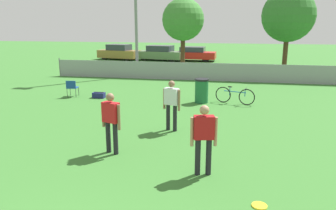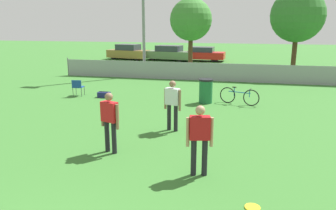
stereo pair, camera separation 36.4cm
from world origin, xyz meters
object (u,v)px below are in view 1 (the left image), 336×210
object	(u,v)px
tree_far_right	(288,16)
frisbee_disc	(259,206)
bicycle_sideline	(235,96)
player_receiver_white	(172,102)
folding_chair_sideline	(72,87)
tree_near_pole	(183,20)
parked_car_olive	(160,53)
parked_car_red	(193,54)
gear_bag_sideline	(99,95)
parked_car_tan	(119,52)
player_defender_red	(111,119)
trash_bin	(202,91)
player_thrower_red	(204,135)

from	to	relation	value
tree_far_right	frisbee_disc	distance (m)	18.43
tree_far_right	bicycle_sideline	distance (m)	10.54
player_receiver_white	folding_chair_sideline	size ratio (longest dim) A/B	2.07
tree_near_pole	parked_car_olive	size ratio (longest dim) A/B	1.10
tree_far_right	parked_car_red	world-z (taller)	tree_far_right
gear_bag_sideline	player_receiver_white	bearing A→B (deg)	-44.11
player_receiver_white	folding_chair_sideline	distance (m)	7.03
player_receiver_white	parked_car_tan	distance (m)	23.01
tree_far_right	player_defender_red	world-z (taller)	tree_far_right
gear_bag_sideline	parked_car_red	size ratio (longest dim) A/B	0.13
folding_chair_sideline	tree_near_pole	bearing A→B (deg)	-120.21
parked_car_tan	parked_car_red	distance (m)	7.31
folding_chair_sideline	trash_bin	distance (m)	6.22
player_receiver_white	trash_bin	size ratio (longest dim) A/B	1.55
player_receiver_white	tree_near_pole	bearing A→B (deg)	114.48
trash_bin	parked_car_tan	bearing A→B (deg)	120.19
frisbee_disc	tree_near_pole	bearing A→B (deg)	103.37
player_defender_red	folding_chair_sideline	distance (m)	7.79
trash_bin	gear_bag_sideline	world-z (taller)	trash_bin
player_thrower_red	gear_bag_sideline	distance (m)	9.20
tree_near_pole	player_defender_red	world-z (taller)	tree_near_pole
parked_car_tan	tree_far_right	bearing A→B (deg)	-15.99
tree_far_right	parked_car_olive	size ratio (longest dim) A/B	1.21
player_thrower_red	parked_car_tan	size ratio (longest dim) A/B	0.38
player_receiver_white	gear_bag_sideline	bearing A→B (deg)	153.10
folding_chair_sideline	parked_car_red	distance (m)	17.54
tree_far_right	player_defender_red	distance (m)	17.35
trash_bin	parked_car_red	distance (m)	17.32
bicycle_sideline	player_thrower_red	bearing A→B (deg)	-78.48
tree_near_pole	parked_car_olive	xyz separation A→B (m)	(-3.31, 7.29, -3.03)
player_thrower_red	trash_bin	world-z (taller)	player_thrower_red
folding_chair_sideline	parked_car_tan	world-z (taller)	parked_car_tan
frisbee_disc	trash_bin	distance (m)	8.63
player_thrower_red	player_defender_red	world-z (taller)	same
parked_car_red	player_receiver_white	bearing A→B (deg)	-82.58
folding_chair_sideline	bicycle_sideline	size ratio (longest dim) A/B	0.47
player_thrower_red	trash_bin	distance (m)	7.27
gear_bag_sideline	bicycle_sideline	bearing A→B (deg)	0.37
player_defender_red	trash_bin	bearing A→B (deg)	94.29
parked_car_olive	parked_car_red	world-z (taller)	parked_car_olive
trash_bin	parked_car_olive	xyz separation A→B (m)	(-5.64, 16.87, 0.14)
gear_bag_sideline	parked_car_red	distance (m)	17.29
player_thrower_red	player_defender_red	bearing A→B (deg)	148.98
player_defender_red	gear_bag_sideline	xyz separation A→B (m)	(-3.09, 6.41, -0.84)
player_receiver_white	player_thrower_red	distance (m)	3.33
tree_far_right	gear_bag_sideline	size ratio (longest dim) A/B	10.05
tree_far_right	trash_bin	world-z (taller)	tree_far_right
trash_bin	player_thrower_red	bearing A→B (deg)	-84.13
player_thrower_red	folding_chair_sideline	distance (m)	10.04
tree_far_right	parked_car_tan	xyz separation A→B (m)	(-14.61, 7.51, -3.25)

